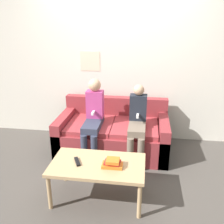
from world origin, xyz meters
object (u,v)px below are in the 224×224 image
object	(u,v)px
coffee_table	(98,167)
person_left	(93,115)
couch	(113,134)
tv_remote	(77,162)
person_right	(137,121)

from	to	relation	value
coffee_table	person_left	world-z (taller)	person_left
couch	tv_remote	distance (m)	1.18
couch	coffee_table	xyz separation A→B (m)	(-0.02, -1.13, 0.13)
person_right	tv_remote	distance (m)	1.12
couch	tv_remote	bearing A→B (deg)	-101.90
couch	person_left	world-z (taller)	person_left
coffee_table	person_left	size ratio (longest dim) A/B	0.91
person_left	person_right	size ratio (longest dim) A/B	1.06
couch	person_left	bearing A→B (deg)	-143.11
tv_remote	person_left	bearing A→B (deg)	65.16
coffee_table	couch	bearing A→B (deg)	89.19
coffee_table	tv_remote	xyz separation A→B (m)	(-0.22, -0.01, 0.06)
person_right	couch	bearing A→B (deg)	150.51
person_left	person_right	bearing A→B (deg)	-1.19
tv_remote	couch	bearing A→B (deg)	52.11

